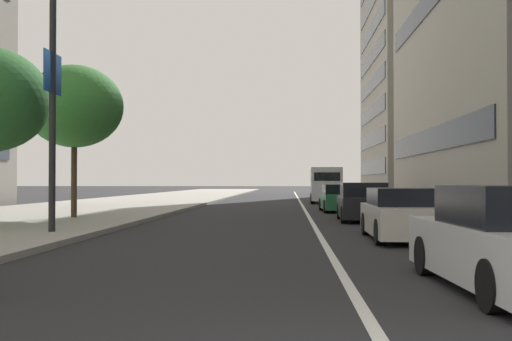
% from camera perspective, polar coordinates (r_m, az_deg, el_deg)
% --- Properties ---
extents(sidewalk_right_plaza, '(160.00, 10.42, 0.15)m').
position_cam_1_polar(sidewalk_right_plaza, '(35.96, -13.95, -3.21)').
color(sidewalk_right_plaza, '#A39E93').
rests_on(sidewalk_right_plaza, ground).
extents(lane_centre_stripe, '(110.00, 0.16, 0.01)m').
position_cam_1_polar(lane_centre_stripe, '(39.44, 4.14, -3.14)').
color(lane_centre_stripe, silver).
rests_on(lane_centre_stripe, ground).
extents(car_following_behind, '(4.44, 1.91, 1.33)m').
position_cam_1_polar(car_following_behind, '(16.94, 13.02, -3.85)').
color(car_following_behind, beige).
rests_on(car_following_behind, ground).
extents(car_mid_block_traffic, '(4.15, 1.91, 1.45)m').
position_cam_1_polar(car_mid_block_traffic, '(24.61, 9.45, -2.86)').
color(car_mid_block_traffic, black).
rests_on(car_mid_block_traffic, ground).
extents(car_far_down_avenue, '(4.35, 1.93, 1.34)m').
position_cam_1_polar(car_far_down_avenue, '(32.00, 7.45, -2.51)').
color(car_far_down_avenue, '#236038').
rests_on(car_far_down_avenue, ground).
extents(delivery_van_ahead, '(5.83, 2.20, 2.42)m').
position_cam_1_polar(delivery_van_ahead, '(44.65, 6.18, -1.22)').
color(delivery_van_ahead, silver).
rests_on(delivery_van_ahead, ground).
extents(street_lamp_with_banners, '(1.26, 2.16, 8.18)m').
position_cam_1_polar(street_lamp_with_banners, '(18.38, -16.67, 10.07)').
color(street_lamp_with_banners, '#232326').
rests_on(street_lamp_with_banners, sidewalk_right_plaza).
extents(street_tree_far_plaza, '(3.64, 3.64, 5.72)m').
position_cam_1_polar(street_tree_far_plaza, '(25.26, -15.77, 5.47)').
color(street_tree_far_plaza, '#473323').
rests_on(street_tree_far_plaza, sidewalk_right_plaza).
extents(office_tower_near_left, '(21.58, 21.67, 37.48)m').
position_cam_1_polar(office_tower_near_left, '(73.81, 18.73, 12.59)').
color(office_tower_near_left, '#B7B2A3').
rests_on(office_tower_near_left, ground).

